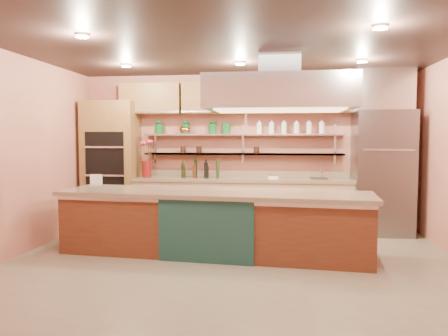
# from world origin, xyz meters

# --- Properties ---
(floor) EXTENTS (6.00, 5.00, 0.02)m
(floor) POSITION_xyz_m (0.00, 0.00, -0.01)
(floor) COLOR gray
(floor) RESTS_ON ground
(ceiling) EXTENTS (6.00, 5.00, 0.02)m
(ceiling) POSITION_xyz_m (0.00, 0.00, 2.80)
(ceiling) COLOR black
(ceiling) RESTS_ON wall_back
(wall_back) EXTENTS (6.00, 0.04, 2.80)m
(wall_back) POSITION_xyz_m (0.00, 2.50, 1.40)
(wall_back) COLOR #BB6F58
(wall_back) RESTS_ON floor
(wall_front) EXTENTS (6.00, 0.04, 2.80)m
(wall_front) POSITION_xyz_m (0.00, -2.50, 1.40)
(wall_front) COLOR #BB6F58
(wall_front) RESTS_ON floor
(wall_left) EXTENTS (0.04, 5.00, 2.80)m
(wall_left) POSITION_xyz_m (-3.00, 0.00, 1.40)
(wall_left) COLOR #BB6F58
(wall_left) RESTS_ON floor
(oven_stack) EXTENTS (0.95, 0.64, 2.30)m
(oven_stack) POSITION_xyz_m (-2.45, 2.18, 1.15)
(oven_stack) COLOR brown
(oven_stack) RESTS_ON floor
(refrigerator) EXTENTS (0.95, 0.72, 2.10)m
(refrigerator) POSITION_xyz_m (2.35, 2.14, 1.05)
(refrigerator) COLOR slate
(refrigerator) RESTS_ON floor
(back_counter) EXTENTS (3.84, 0.64, 0.93)m
(back_counter) POSITION_xyz_m (-0.05, 2.20, 0.47)
(back_counter) COLOR tan
(back_counter) RESTS_ON floor
(wall_shelf_lower) EXTENTS (3.60, 0.26, 0.03)m
(wall_shelf_lower) POSITION_xyz_m (-0.05, 2.37, 1.35)
(wall_shelf_lower) COLOR silver
(wall_shelf_lower) RESTS_ON wall_back
(wall_shelf_upper) EXTENTS (3.60, 0.26, 0.03)m
(wall_shelf_upper) POSITION_xyz_m (-0.05, 2.37, 1.70)
(wall_shelf_upper) COLOR silver
(wall_shelf_upper) RESTS_ON wall_back
(upper_cabinets) EXTENTS (4.60, 0.36, 0.55)m
(upper_cabinets) POSITION_xyz_m (0.00, 2.32, 2.35)
(upper_cabinets) COLOR brown
(upper_cabinets) RESTS_ON wall_back
(range_hood) EXTENTS (2.00, 1.00, 0.45)m
(range_hood) POSITION_xyz_m (0.59, 0.51, 2.25)
(range_hood) COLOR silver
(range_hood) RESTS_ON ceiling
(ceiling_downlights) EXTENTS (4.00, 2.80, 0.02)m
(ceiling_downlights) POSITION_xyz_m (0.00, 0.20, 2.77)
(ceiling_downlights) COLOR #FFE5A5
(ceiling_downlights) RESTS_ON ceiling
(island) EXTENTS (4.35, 1.32, 0.89)m
(island) POSITION_xyz_m (-0.31, 0.51, 0.45)
(island) COLOR brown
(island) RESTS_ON floor
(flower_vase) EXTENTS (0.20, 0.20, 0.30)m
(flower_vase) POSITION_xyz_m (-1.78, 2.15, 1.08)
(flower_vase) COLOR maroon
(flower_vase) RESTS_ON back_counter
(oil_bottle_cluster) EXTENTS (0.76, 0.28, 0.24)m
(oil_bottle_cluster) POSITION_xyz_m (-0.78, 2.15, 1.05)
(oil_bottle_cluster) COLOR black
(oil_bottle_cluster) RESTS_ON back_counter
(kitchen_scale) EXTENTS (0.21, 0.19, 0.10)m
(kitchen_scale) POSITION_xyz_m (0.51, 2.15, 0.98)
(kitchen_scale) COLOR white
(kitchen_scale) RESTS_ON back_counter
(bar_faucet) EXTENTS (0.04, 0.04, 0.21)m
(bar_faucet) POSITION_xyz_m (1.36, 2.25, 1.04)
(bar_faucet) COLOR silver
(bar_faucet) RESTS_ON back_counter
(copper_kettle) EXTENTS (0.24, 0.24, 0.15)m
(copper_kettle) POSITION_xyz_m (-1.12, 2.37, 1.79)
(copper_kettle) COLOR #B45529
(copper_kettle) RESTS_ON wall_shelf_upper
(green_canister) EXTENTS (0.21, 0.21, 0.19)m
(green_canister) POSITION_xyz_m (-0.35, 2.37, 1.81)
(green_canister) COLOR #104E1D
(green_canister) RESTS_ON wall_shelf_upper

